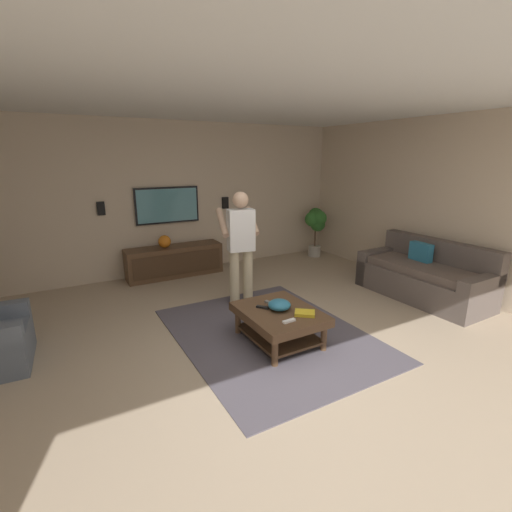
# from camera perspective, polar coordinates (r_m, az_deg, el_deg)

# --- Properties ---
(ground_plane) EXTENTS (8.10, 8.10, 0.00)m
(ground_plane) POSITION_cam_1_polar(r_m,az_deg,el_deg) (4.26, 2.90, -14.14)
(ground_plane) COLOR tan
(wall_back_tv) EXTENTS (0.10, 6.85, 2.72)m
(wall_back_tv) POSITION_cam_1_polar(r_m,az_deg,el_deg) (6.89, -12.51, 8.79)
(wall_back_tv) COLOR #C6B299
(wall_back_tv) RESTS_ON ground
(wall_side_window) EXTENTS (6.95, 0.10, 2.72)m
(wall_side_window) POSITION_cam_1_polar(r_m,az_deg,el_deg) (6.27, 30.38, 6.46)
(wall_side_window) COLOR beige
(wall_side_window) RESTS_ON ground
(ceiling_slab) EXTENTS (6.95, 6.85, 0.10)m
(ceiling_slab) POSITION_cam_1_polar(r_m,az_deg,el_deg) (3.77, 3.52, 25.53)
(ceiling_slab) COLOR white
(area_rug) EXTENTS (2.73, 2.09, 0.01)m
(area_rug) POSITION_cam_1_polar(r_m,az_deg,el_deg) (4.53, 2.15, -12.12)
(area_rug) COLOR #514C56
(area_rug) RESTS_ON ground
(couch) EXTENTS (1.91, 0.88, 0.87)m
(couch) POSITION_cam_1_polar(r_m,az_deg,el_deg) (6.12, 24.86, -3.03)
(couch) COLOR #564C47
(couch) RESTS_ON ground
(coffee_table) EXTENTS (1.00, 0.80, 0.40)m
(coffee_table) POSITION_cam_1_polar(r_m,az_deg,el_deg) (4.25, 3.62, -9.73)
(coffee_table) COLOR #513823
(coffee_table) RESTS_ON ground
(media_console) EXTENTS (0.45, 1.70, 0.55)m
(media_console) POSITION_cam_1_polar(r_m,az_deg,el_deg) (6.73, -12.62, -0.78)
(media_console) COLOR #513823
(media_console) RESTS_ON ground
(tv) EXTENTS (0.05, 1.14, 0.64)m
(tv) POSITION_cam_1_polar(r_m,az_deg,el_deg) (6.76, -13.72, 7.74)
(tv) COLOR black
(person_standing) EXTENTS (0.61, 0.61, 1.64)m
(person_standing) POSITION_cam_1_polar(r_m,az_deg,el_deg) (5.11, -2.43, 2.16)
(person_standing) COLOR #C6B793
(person_standing) RESTS_ON ground
(potted_plant_tall) EXTENTS (0.51, 0.47, 1.05)m
(potted_plant_tall) POSITION_cam_1_polar(r_m,az_deg,el_deg) (7.86, 9.34, 5.23)
(potted_plant_tall) COLOR #B7B2A8
(potted_plant_tall) RESTS_ON ground
(bowl) EXTENTS (0.26, 0.26, 0.12)m
(bowl) POSITION_cam_1_polar(r_m,az_deg,el_deg) (4.20, 3.69, -7.64)
(bowl) COLOR teal
(bowl) RESTS_ON coffee_table
(remote_white) EXTENTS (0.05, 0.15, 0.02)m
(remote_white) POSITION_cam_1_polar(r_m,az_deg,el_deg) (3.93, 5.20, -10.11)
(remote_white) COLOR white
(remote_white) RESTS_ON coffee_table
(remote_black) EXTENTS (0.15, 0.12, 0.02)m
(remote_black) POSITION_cam_1_polar(r_m,az_deg,el_deg) (4.25, 1.05, -8.03)
(remote_black) COLOR black
(remote_black) RESTS_ON coffee_table
(remote_grey) EXTENTS (0.16, 0.07, 0.02)m
(remote_grey) POSITION_cam_1_polar(r_m,az_deg,el_deg) (4.37, 2.20, -7.36)
(remote_grey) COLOR slate
(remote_grey) RESTS_ON coffee_table
(book) EXTENTS (0.26, 0.27, 0.04)m
(book) POSITION_cam_1_polar(r_m,az_deg,el_deg) (4.11, 7.66, -8.87)
(book) COLOR gold
(book) RESTS_ON coffee_table
(vase_round) EXTENTS (0.22, 0.22, 0.22)m
(vase_round) POSITION_cam_1_polar(r_m,az_deg,el_deg) (6.58, -14.15, 2.23)
(vase_round) COLOR orange
(vase_round) RESTS_ON media_console
(wall_speaker_left) EXTENTS (0.06, 0.12, 0.22)m
(wall_speaker_left) POSITION_cam_1_polar(r_m,az_deg,el_deg) (7.17, -4.85, 8.31)
(wall_speaker_left) COLOR black
(wall_speaker_right) EXTENTS (0.06, 0.12, 0.22)m
(wall_speaker_right) POSITION_cam_1_polar(r_m,az_deg,el_deg) (6.56, -23.14, 6.87)
(wall_speaker_right) COLOR black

